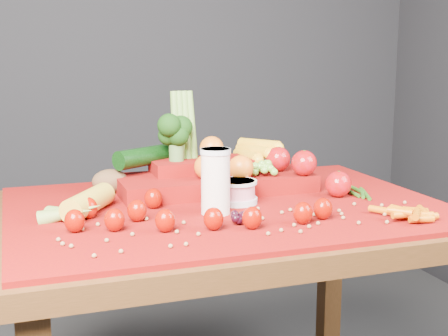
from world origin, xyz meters
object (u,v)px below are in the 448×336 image
object	(u,v)px
table	(227,246)
produce_mound	(219,169)
milk_glass	(216,179)
yogurt_bowl	(236,191)

from	to	relation	value
table	produce_mound	xyz separation A→B (m)	(0.03, 0.16, 0.16)
table	milk_glass	bearing A→B (deg)	-126.02
milk_glass	yogurt_bowl	bearing A→B (deg)	44.02
yogurt_bowl	produce_mound	xyz separation A→B (m)	(0.01, 0.15, 0.03)
table	yogurt_bowl	distance (m)	0.14
table	yogurt_bowl	size ratio (longest dim) A/B	10.38
table	milk_glass	distance (m)	0.21
table	produce_mound	distance (m)	0.23
yogurt_bowl	produce_mound	bearing A→B (deg)	87.98
table	milk_glass	world-z (taller)	milk_glass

